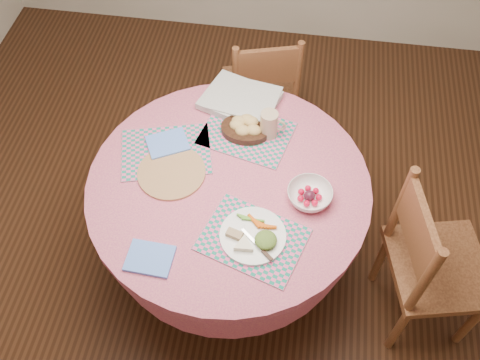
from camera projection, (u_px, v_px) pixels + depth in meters
The scene contains 15 objects.
ground at pixel (231, 263), 2.92m from camera, with size 4.00×4.00×0.00m, color #331C0F.
dining_table at pixel (229, 207), 2.47m from camera, with size 1.24×1.24×0.75m.
chair_right at pixel (429, 263), 2.36m from camera, with size 0.51×0.53×0.96m.
chair_back at pixel (262, 89), 3.07m from camera, with size 0.50×0.49×0.88m.
placemat_front at pixel (253, 239), 2.15m from camera, with size 0.40×0.30×0.01m, color #167C64.
placemat_left at pixel (166, 152), 2.41m from camera, with size 0.40×0.30×0.01m, color #167C64.
placemat_back at pixel (247, 133), 2.48m from camera, with size 0.40×0.30×0.01m, color #167C64.
wicker_trivet at pixel (172, 172), 2.34m from camera, with size 0.30×0.30×0.01m, color #956140.
napkin_near at pixel (150, 258), 2.09m from camera, with size 0.18×0.14×0.01m, color #5A86E8.
napkin_far at pixel (168, 143), 2.43m from camera, with size 0.18×0.14×0.01m, color #5A86E8.
dinner_plate at pixel (254, 236), 2.13m from camera, with size 0.27×0.27×0.05m.
bread_bowl at pixel (245, 127), 2.46m from camera, with size 0.23×0.23×0.08m.
latte_mug at pixel (270, 124), 2.42m from camera, with size 0.12×0.08×0.14m.
fruit_bowl at pixel (310, 195), 2.24m from camera, with size 0.25×0.25×0.06m.
newspaper_stack at pixel (241, 100), 2.57m from camera, with size 0.41×0.37×0.04m.
Camera 1 is at (0.25, -1.33, 2.63)m, focal length 40.00 mm.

